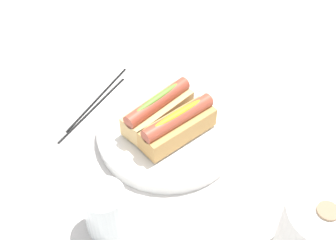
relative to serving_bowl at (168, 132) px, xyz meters
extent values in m
plane|color=beige|center=(0.01, 0.01, -0.01)|extent=(2.40, 2.40, 0.00)
cylinder|color=white|center=(0.00, 0.00, 0.00)|extent=(0.27, 0.27, 0.02)
torus|color=white|center=(0.00, 0.00, 0.01)|extent=(0.27, 0.27, 0.01)
cube|color=#DBB270|center=(-0.01, -0.03, 0.03)|extent=(0.16, 0.08, 0.04)
cylinder|color=#A84733|center=(-0.01, -0.03, 0.06)|extent=(0.15, 0.05, 0.03)
ellipsoid|color=olive|center=(-0.01, -0.03, 0.07)|extent=(0.11, 0.03, 0.01)
cube|color=tan|center=(0.01, 0.03, 0.03)|extent=(0.16, 0.09, 0.04)
cylinder|color=#A84733|center=(0.01, 0.03, 0.06)|extent=(0.15, 0.07, 0.03)
ellipsoid|color=gold|center=(0.01, 0.03, 0.07)|extent=(0.11, 0.04, 0.01)
cylinder|color=white|center=(0.22, 0.02, 0.03)|extent=(0.07, 0.07, 0.09)
cylinder|color=silver|center=(0.22, 0.02, 0.02)|extent=(0.06, 0.06, 0.06)
cylinder|color=white|center=(0.09, 0.32, 0.05)|extent=(0.11, 0.11, 0.13)
cylinder|color=#997A5B|center=(0.09, 0.32, 0.12)|extent=(0.03, 0.03, 0.00)
cylinder|color=black|center=(0.02, -0.17, -0.01)|extent=(0.22, 0.02, 0.01)
cylinder|color=black|center=(-0.01, -0.18, -0.01)|extent=(0.22, 0.03, 0.01)
camera|label=1|loc=(0.48, 0.31, 0.62)|focal=46.88mm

